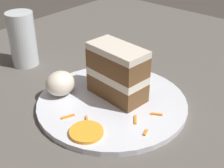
{
  "coord_description": "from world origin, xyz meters",
  "views": [
    {
      "loc": [
        0.42,
        0.35,
        0.37
      ],
      "look_at": [
        0.04,
        0.02,
        0.07
      ],
      "focal_mm": 50.0,
      "sensor_mm": 36.0,
      "label": 1
    }
  ],
  "objects_px": {
    "cake_slice": "(117,72)",
    "orange_garnish": "(86,132)",
    "plate": "(112,103)",
    "drinking_glass": "(23,43)",
    "cream_dollop": "(60,83)"
  },
  "relations": [
    {
      "from": "cake_slice",
      "to": "orange_garnish",
      "type": "distance_m",
      "value": 0.14
    },
    {
      "from": "plate",
      "to": "drinking_glass",
      "type": "relative_size",
      "value": 2.26
    },
    {
      "from": "orange_garnish",
      "to": "cream_dollop",
      "type": "bearing_deg",
      "value": -113.61
    },
    {
      "from": "plate",
      "to": "cake_slice",
      "type": "height_order",
      "value": "cake_slice"
    },
    {
      "from": "cake_slice",
      "to": "drinking_glass",
      "type": "height_order",
      "value": "drinking_glass"
    },
    {
      "from": "orange_garnish",
      "to": "drinking_glass",
      "type": "height_order",
      "value": "drinking_glass"
    },
    {
      "from": "cake_slice",
      "to": "orange_garnish",
      "type": "xyz_separation_m",
      "value": [
        0.12,
        0.04,
        -0.05
      ]
    },
    {
      "from": "cake_slice",
      "to": "cream_dollop",
      "type": "xyz_separation_m",
      "value": [
        0.07,
        -0.09,
        -0.03
      ]
    },
    {
      "from": "drinking_glass",
      "to": "orange_garnish",
      "type": "bearing_deg",
      "value": 71.77
    },
    {
      "from": "cream_dollop",
      "to": "orange_garnish",
      "type": "distance_m",
      "value": 0.14
    },
    {
      "from": "cream_dollop",
      "to": "orange_garnish",
      "type": "xyz_separation_m",
      "value": [
        0.05,
        0.12,
        -0.02
      ]
    },
    {
      "from": "cake_slice",
      "to": "orange_garnish",
      "type": "relative_size",
      "value": 2.08
    },
    {
      "from": "plate",
      "to": "orange_garnish",
      "type": "height_order",
      "value": "orange_garnish"
    },
    {
      "from": "orange_garnish",
      "to": "drinking_glass",
      "type": "bearing_deg",
      "value": -108.23
    },
    {
      "from": "orange_garnish",
      "to": "drinking_glass",
      "type": "relative_size",
      "value": 0.45
    }
  ]
}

